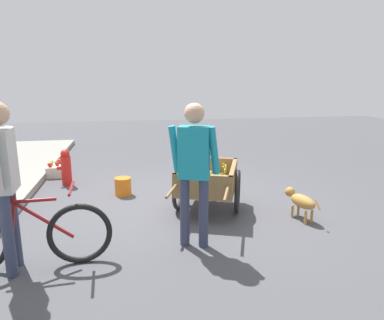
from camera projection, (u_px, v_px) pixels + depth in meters
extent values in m
plane|color=#47474C|center=(182.00, 207.00, 5.32)|extent=(24.00, 24.00, 0.00)
cube|color=olive|center=(207.00, 184.00, 5.10)|extent=(1.31, 1.14, 0.10)
cube|color=olive|center=(212.00, 165.00, 5.56)|extent=(0.34, 0.77, 0.24)
cube|color=olive|center=(202.00, 183.00, 4.56)|extent=(0.34, 0.77, 0.24)
cube|color=olive|center=(183.00, 172.00, 5.13)|extent=(1.05, 0.44, 0.24)
cube|color=olive|center=(233.00, 174.00, 5.00)|extent=(1.05, 0.44, 0.24)
torus|color=black|center=(178.00, 188.00, 5.19)|extent=(0.62, 0.28, 0.64)
torus|color=black|center=(237.00, 191.00, 5.04)|extent=(0.62, 0.28, 0.64)
cylinder|color=#9E9EA8|center=(207.00, 190.00, 5.12)|extent=(0.35, 0.84, 0.04)
cylinder|color=olive|center=(172.00, 191.00, 4.33)|extent=(0.53, 0.23, 0.04)
cylinder|color=olive|center=(226.00, 194.00, 4.22)|extent=(0.53, 0.23, 0.04)
cylinder|color=#9E9EA8|center=(211.00, 189.00, 5.60)|extent=(0.04, 0.04, 0.35)
ellipsoid|color=gold|center=(188.00, 174.00, 4.92)|extent=(0.18, 0.08, 0.15)
ellipsoid|color=gold|center=(188.00, 173.00, 4.93)|extent=(0.16, 0.16, 0.10)
ellipsoid|color=gold|center=(188.00, 172.00, 4.94)|extent=(0.19, 0.12, 0.05)
ellipsoid|color=gold|center=(188.00, 171.00, 4.95)|extent=(0.19, 0.09, 0.11)
ellipsoid|color=gold|center=(187.00, 170.00, 4.96)|extent=(0.17, 0.13, 0.14)
ellipsoid|color=gold|center=(215.00, 175.00, 4.82)|extent=(0.17, 0.14, 0.14)
ellipsoid|color=gold|center=(214.00, 174.00, 4.84)|extent=(0.18, 0.07, 0.05)
ellipsoid|color=gold|center=(214.00, 173.00, 4.86)|extent=(0.17, 0.11, 0.15)
ellipsoid|color=gold|center=(204.00, 179.00, 4.98)|extent=(0.17, 0.13, 0.14)
ellipsoid|color=gold|center=(204.00, 178.00, 5.00)|extent=(0.19, 0.06, 0.09)
ellipsoid|color=gold|center=(203.00, 177.00, 5.01)|extent=(0.19, 0.07, 0.09)
ellipsoid|color=gold|center=(203.00, 177.00, 5.02)|extent=(0.16, 0.15, 0.14)
ellipsoid|color=gold|center=(223.00, 178.00, 4.75)|extent=(0.18, 0.07, 0.14)
ellipsoid|color=gold|center=(222.00, 177.00, 4.77)|extent=(0.17, 0.15, 0.05)
ellipsoid|color=gold|center=(222.00, 176.00, 4.79)|extent=(0.17, 0.08, 0.15)
ellipsoid|color=gold|center=(225.00, 169.00, 5.41)|extent=(0.17, 0.10, 0.15)
ellipsoid|color=gold|center=(225.00, 168.00, 5.42)|extent=(0.19, 0.10, 0.08)
ellipsoid|color=gold|center=(225.00, 167.00, 5.44)|extent=(0.17, 0.15, 0.08)
ellipsoid|color=gold|center=(224.00, 166.00, 5.45)|extent=(0.17, 0.13, 0.15)
ellipsoid|color=gold|center=(195.00, 176.00, 4.81)|extent=(0.18, 0.13, 0.13)
ellipsoid|color=gold|center=(195.00, 175.00, 4.83)|extent=(0.17, 0.16, 0.05)
ellipsoid|color=gold|center=(195.00, 174.00, 4.85)|extent=(0.18, 0.08, 0.14)
ellipsoid|color=gold|center=(212.00, 178.00, 5.02)|extent=(0.17, 0.11, 0.14)
ellipsoid|color=gold|center=(212.00, 177.00, 5.04)|extent=(0.19, 0.12, 0.07)
ellipsoid|color=gold|center=(212.00, 176.00, 5.05)|extent=(0.19, 0.09, 0.08)
ellipsoid|color=gold|center=(211.00, 175.00, 5.06)|extent=(0.16, 0.15, 0.13)
ellipsoid|color=gold|center=(200.00, 178.00, 4.79)|extent=(0.18, 0.11, 0.13)
ellipsoid|color=gold|center=(200.00, 177.00, 4.80)|extent=(0.19, 0.11, 0.08)
ellipsoid|color=gold|center=(200.00, 176.00, 4.81)|extent=(0.19, 0.06, 0.08)
ellipsoid|color=gold|center=(199.00, 175.00, 4.82)|extent=(0.18, 0.05, 0.12)
ellipsoid|color=gold|center=(200.00, 177.00, 5.03)|extent=(0.18, 0.11, 0.13)
ellipsoid|color=gold|center=(200.00, 176.00, 5.05)|extent=(0.18, 0.05, 0.05)
ellipsoid|color=gold|center=(200.00, 175.00, 5.06)|extent=(0.18, 0.09, 0.14)
ellipsoid|color=gold|center=(209.00, 175.00, 5.03)|extent=(0.16, 0.14, 0.14)
ellipsoid|color=gold|center=(209.00, 174.00, 5.04)|extent=(0.19, 0.11, 0.08)
ellipsoid|color=gold|center=(209.00, 173.00, 5.05)|extent=(0.19, 0.11, 0.09)
ellipsoid|color=gold|center=(209.00, 172.00, 5.06)|extent=(0.18, 0.11, 0.14)
ellipsoid|color=gold|center=(218.00, 178.00, 4.70)|extent=(0.17, 0.14, 0.13)
ellipsoid|color=gold|center=(218.00, 177.00, 4.72)|extent=(0.19, 0.11, 0.05)
ellipsoid|color=gold|center=(218.00, 175.00, 4.74)|extent=(0.17, 0.09, 0.15)
ellipsoid|color=gold|center=(186.00, 181.00, 4.78)|extent=(0.18, 0.10, 0.13)
ellipsoid|color=gold|center=(186.00, 180.00, 4.79)|extent=(0.19, 0.12, 0.09)
ellipsoid|color=gold|center=(185.00, 179.00, 4.81)|extent=(0.19, 0.09, 0.08)
ellipsoid|color=gold|center=(185.00, 178.00, 4.82)|extent=(0.18, 0.07, 0.14)
ellipsoid|color=gold|center=(203.00, 179.00, 4.79)|extent=(0.18, 0.09, 0.13)
ellipsoid|color=gold|center=(203.00, 178.00, 4.80)|extent=(0.19, 0.12, 0.09)
ellipsoid|color=gold|center=(203.00, 177.00, 4.81)|extent=(0.19, 0.09, 0.08)
ellipsoid|color=gold|center=(202.00, 176.00, 4.83)|extent=(0.16, 0.13, 0.15)
cylinder|color=#333851|center=(185.00, 212.00, 4.01)|extent=(0.11, 0.11, 0.82)
cylinder|color=#333851|center=(204.00, 213.00, 3.98)|extent=(0.11, 0.11, 0.82)
cube|color=teal|center=(194.00, 153.00, 3.84)|extent=(0.31, 0.39, 0.58)
sphere|color=tan|center=(194.00, 113.00, 3.74)|extent=(0.22, 0.22, 0.22)
cylinder|color=teal|center=(175.00, 149.00, 3.87)|extent=(0.08, 0.14, 0.53)
cylinder|color=teal|center=(214.00, 151.00, 3.79)|extent=(0.08, 0.15, 0.53)
torus|color=black|center=(80.00, 234.00, 3.63)|extent=(0.10, 0.66, 0.66)
cylinder|color=maroon|center=(24.00, 201.00, 3.42)|extent=(0.07, 0.60, 0.04)
cylinder|color=maroon|center=(13.00, 219.00, 3.43)|extent=(0.04, 0.10, 0.45)
cylinder|color=maroon|center=(46.00, 221.00, 3.51)|extent=(0.07, 0.53, 0.43)
ellipsoid|color=black|center=(7.00, 194.00, 3.37)|extent=(0.20, 0.08, 0.06)
cylinder|color=maroon|center=(71.00, 188.00, 3.50)|extent=(0.46, 0.05, 0.03)
cylinder|color=#333851|center=(14.00, 227.00, 3.56)|extent=(0.11, 0.11, 0.85)
cylinder|color=#333851|center=(8.00, 236.00, 3.35)|extent=(0.11, 0.11, 0.85)
cube|color=#B7B2AD|center=(2.00, 161.00, 3.29)|extent=(0.35, 0.22, 0.60)
cylinder|color=#B7B2AD|center=(8.00, 153.00, 3.50)|extent=(0.08, 0.15, 0.55)
ellipsoid|color=#AD7A38|center=(303.00, 202.00, 4.77)|extent=(0.47, 0.28, 0.18)
sphere|color=#AD7A38|center=(290.00, 192.00, 4.99)|extent=(0.14, 0.14, 0.14)
cylinder|color=#AD7A38|center=(318.00, 205.00, 4.51)|extent=(0.11, 0.05, 0.12)
cylinder|color=#AD7A38|center=(292.00, 211.00, 4.90)|extent=(0.04, 0.04, 0.18)
cylinder|color=#AD7A38|center=(298.00, 210.00, 4.95)|extent=(0.04, 0.04, 0.18)
cylinder|color=#AD7A38|center=(306.00, 218.00, 4.67)|extent=(0.04, 0.04, 0.18)
cylinder|color=#AD7A38|center=(312.00, 217.00, 4.71)|extent=(0.04, 0.04, 0.18)
cylinder|color=red|center=(66.00, 171.00, 6.38)|extent=(0.18, 0.18, 0.55)
sphere|color=red|center=(65.00, 154.00, 6.31)|extent=(0.16, 0.16, 0.16)
cylinder|color=red|center=(67.00, 166.00, 6.47)|extent=(0.10, 0.07, 0.07)
cylinder|color=red|center=(60.00, 168.00, 6.35)|extent=(0.07, 0.10, 0.07)
cylinder|color=orange|center=(123.00, 186.00, 5.85)|extent=(0.27, 0.27, 0.30)
cube|color=beige|center=(56.00, 171.00, 7.02)|extent=(0.44, 0.32, 0.22)
sphere|color=#99BF33|center=(52.00, 162.00, 7.09)|extent=(0.08, 0.08, 0.08)
sphere|color=red|center=(50.00, 165.00, 6.86)|extent=(0.09, 0.09, 0.09)
sphere|color=#99BF33|center=(51.00, 164.00, 6.96)|extent=(0.08, 0.08, 0.08)
sphere|color=red|center=(60.00, 161.00, 7.14)|extent=(0.10, 0.10, 0.10)
sphere|color=red|center=(57.00, 164.00, 6.96)|extent=(0.09, 0.09, 0.09)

